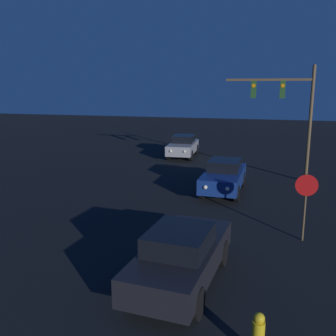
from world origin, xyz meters
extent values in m
cube|color=black|center=(2.10, 8.08, 0.71)|extent=(2.05, 4.48, 0.69)
cube|color=black|center=(2.08, 7.86, 1.31)|extent=(1.60, 1.90, 0.50)
cylinder|color=black|center=(1.41, 9.49, 0.37)|extent=(0.25, 0.76, 0.74)
cylinder|color=black|center=(2.99, 9.37, 0.37)|extent=(0.25, 0.76, 0.74)
cylinder|color=black|center=(1.20, 6.79, 0.37)|extent=(0.25, 0.76, 0.74)
cylinder|color=black|center=(2.78, 6.67, 0.37)|extent=(0.25, 0.76, 0.74)
sphere|color=#F9EFC6|center=(1.79, 10.31, 0.78)|extent=(0.18, 0.18, 0.18)
sphere|color=#F9EFC6|center=(2.73, 10.24, 0.78)|extent=(0.18, 0.18, 0.18)
cube|color=navy|center=(2.01, 17.01, 0.71)|extent=(1.79, 4.39, 0.69)
cube|color=black|center=(2.02, 17.23, 1.31)|extent=(1.49, 1.81, 0.50)
cylinder|color=black|center=(2.78, 15.64, 0.37)|extent=(0.20, 0.75, 0.74)
cylinder|color=black|center=(1.20, 15.67, 0.37)|extent=(0.20, 0.75, 0.74)
cylinder|color=black|center=(2.83, 18.35, 0.37)|extent=(0.20, 0.75, 0.74)
cylinder|color=black|center=(1.24, 18.37, 0.37)|extent=(0.20, 0.75, 0.74)
sphere|color=#F9EFC6|center=(2.45, 14.80, 0.78)|extent=(0.18, 0.18, 0.18)
sphere|color=#F9EFC6|center=(1.50, 14.82, 0.78)|extent=(0.18, 0.18, 0.18)
cube|color=#99999E|center=(-2.04, 25.56, 0.71)|extent=(1.98, 4.46, 0.69)
cube|color=black|center=(-2.06, 25.78, 1.31)|extent=(1.57, 1.87, 0.50)
cylinder|color=black|center=(-1.17, 24.26, 0.37)|extent=(0.23, 0.75, 0.74)
cylinder|color=black|center=(-2.75, 24.17, 0.37)|extent=(0.23, 0.75, 0.74)
cylinder|color=black|center=(-1.33, 26.96, 0.37)|extent=(0.23, 0.75, 0.74)
cylinder|color=black|center=(-2.91, 26.87, 0.37)|extent=(0.23, 0.75, 0.74)
sphere|color=#F9EFC6|center=(-1.44, 23.40, 0.78)|extent=(0.18, 0.18, 0.18)
sphere|color=#F9EFC6|center=(-2.39, 23.34, 0.78)|extent=(0.18, 0.18, 0.18)
cylinder|color=brown|center=(6.03, 20.34, 3.06)|extent=(0.18, 0.18, 6.12)
cube|color=brown|center=(3.80, 20.34, 5.39)|extent=(4.47, 0.12, 0.12)
cube|color=#1E471E|center=(4.54, 20.34, 4.88)|extent=(0.28, 0.28, 0.90)
cylinder|color=orange|center=(4.54, 20.19, 5.08)|extent=(0.20, 0.02, 0.20)
cube|color=#1E471E|center=(3.05, 20.34, 4.88)|extent=(0.28, 0.28, 0.90)
cylinder|color=orange|center=(3.05, 20.19, 5.08)|extent=(0.20, 0.02, 0.20)
cylinder|color=brown|center=(5.33, 11.88, 1.13)|extent=(0.07, 0.07, 2.26)
cylinder|color=red|center=(5.33, 11.86, 1.91)|extent=(0.71, 0.03, 0.71)
sphere|color=gold|center=(4.12, 5.80, 0.82)|extent=(0.22, 0.22, 0.22)
camera|label=1|loc=(4.17, -0.62, 5.04)|focal=40.00mm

